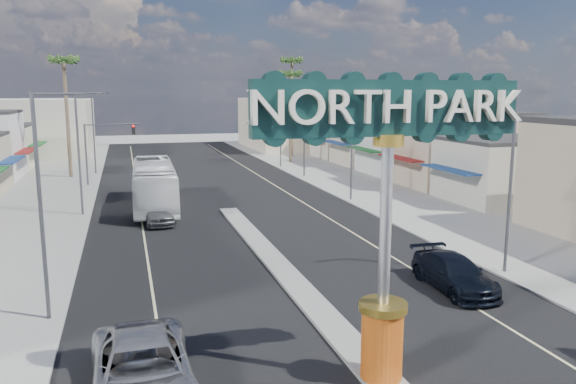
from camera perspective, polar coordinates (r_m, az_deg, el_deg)
ground at (r=44.40m, az=-6.35°, el=-1.60°), size 160.00×160.00×0.00m
road at (r=44.40m, az=-6.35°, el=-1.59°), size 20.00×120.00×0.01m
median_island at (r=29.23m, az=-0.86°, el=-7.58°), size 1.30×30.00×0.16m
sidewalk_left at (r=44.27m, az=-24.51°, el=-2.42°), size 8.00×120.00×0.12m
sidewalk_right at (r=48.71m, az=10.09°, el=-0.58°), size 8.00×120.00×0.12m
storefront_row_right at (r=64.34m, az=13.06°, el=4.53°), size 12.00×42.00×6.00m
backdrop_far_left at (r=89.21m, az=-25.80°, el=5.92°), size 20.00×20.00×8.00m
backdrop_far_right at (r=92.77m, az=2.26°, el=7.03°), size 20.00×20.00×8.00m
gateway_sign at (r=16.84m, az=10.01°, el=-0.43°), size 8.20×1.50×9.15m
traffic_signal_left at (r=57.08m, az=-18.08°, el=4.90°), size 5.09×0.45×6.00m
traffic_signal_right at (r=59.40m, az=-0.01°, el=5.58°), size 5.09×0.45×6.00m
streetlight_l_near at (r=23.39m, az=-23.52°, el=-0.33°), size 2.03×0.22×9.00m
streetlight_l_mid at (r=43.14m, az=-20.30°, el=4.30°), size 2.03×0.22×9.00m
streetlight_l_far at (r=65.05m, az=-19.02°, el=6.13°), size 2.03×0.22×9.00m
streetlight_r_near at (r=29.23m, az=21.48°, el=1.75°), size 2.03×0.22×9.00m
streetlight_r_mid at (r=46.57m, az=6.32°, el=5.25°), size 2.03×0.22×9.00m
streetlight_r_far at (r=67.37m, az=-0.90°, el=6.79°), size 2.03×0.22×9.00m
palm_left_far at (r=63.16m, az=-21.82°, el=11.70°), size 2.60×2.60×13.10m
palm_right_mid at (r=71.83m, az=0.24°, el=11.42°), size 2.60×2.60×12.10m
palm_right_far at (r=78.20m, az=0.40°, el=12.62°), size 2.60×2.60×14.10m
suv_left at (r=17.81m, az=-14.56°, el=-17.20°), size 3.11×6.48×1.78m
suv_right at (r=27.10m, az=16.51°, el=-7.90°), size 2.33×5.43×1.56m
car_parked_left at (r=39.75m, az=-13.20°, el=-2.04°), size 2.36×4.78×1.57m
city_bus at (r=45.13m, az=-13.44°, el=0.75°), size 3.49×13.29×3.68m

